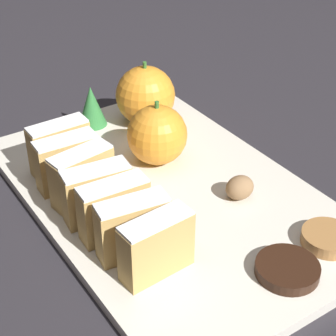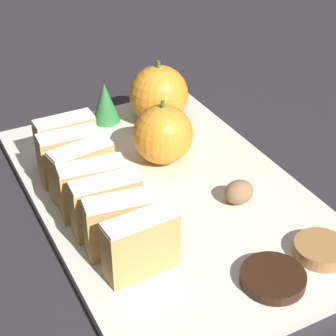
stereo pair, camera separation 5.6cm
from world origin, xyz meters
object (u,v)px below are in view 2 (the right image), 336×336
at_px(walnut, 239,192).
at_px(orange_far, 159,95).
at_px(chocolate_cookie, 273,278).
at_px(orange_near, 163,134).

bearing_deg(walnut, orange_far, 88.43).
relative_size(orange_far, chocolate_cookie, 1.45).
distance_m(orange_near, walnut, 0.12).
height_order(orange_near, walnut, orange_near).
bearing_deg(walnut, chocolate_cookie, -108.55).
bearing_deg(chocolate_cookie, orange_near, 88.78).
bearing_deg(orange_far, orange_near, -113.69).
distance_m(walnut, chocolate_cookie, 0.12).
bearing_deg(orange_near, walnut, -73.26).
height_order(walnut, chocolate_cookie, walnut).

